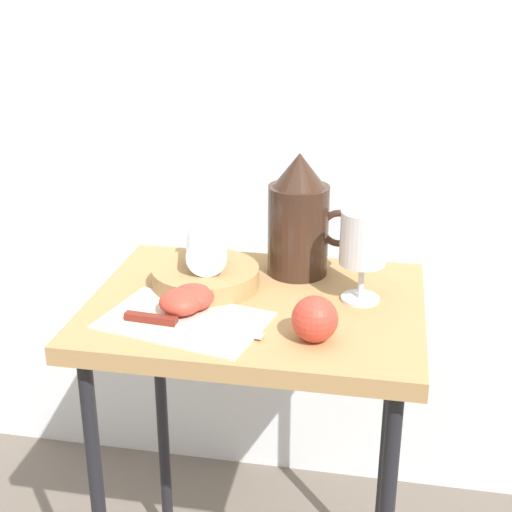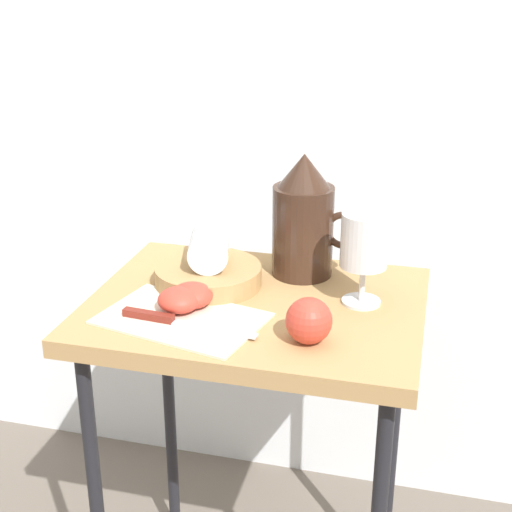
% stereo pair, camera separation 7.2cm
% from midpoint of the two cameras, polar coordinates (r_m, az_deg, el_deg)
% --- Properties ---
extents(curtain_drape, '(2.40, 0.03, 2.06)m').
position_cam_midpoint_polar(curtain_drape, '(1.58, 1.99, 14.99)').
color(curtain_drape, white).
rests_on(curtain_drape, ground_plane).
extents(table, '(0.55, 0.42, 0.70)m').
position_cam_midpoint_polar(table, '(1.25, -1.68, -6.81)').
color(table, '#AD8451').
rests_on(table, ground_plane).
extents(linen_napkin, '(0.28, 0.21, 0.00)m').
position_cam_midpoint_polar(linen_napkin, '(1.15, -7.41, -5.04)').
color(linen_napkin, beige).
rests_on(linen_napkin, table).
extents(basket_tray, '(0.18, 0.18, 0.03)m').
position_cam_midpoint_polar(basket_tray, '(1.26, -5.58, -1.65)').
color(basket_tray, '#AD8451').
rests_on(basket_tray, table).
extents(pitcher, '(0.16, 0.11, 0.22)m').
position_cam_midpoint_polar(pitcher, '(1.29, 1.75, 2.33)').
color(pitcher, '#382319').
rests_on(pitcher, table).
extents(wine_glass_upright, '(0.08, 0.08, 0.15)m').
position_cam_midpoint_polar(wine_glass_upright, '(1.18, 6.63, 1.01)').
color(wine_glass_upright, silver).
rests_on(wine_glass_upright, table).
extents(wine_glass_tipped_near, '(0.10, 0.16, 0.07)m').
position_cam_midpoint_polar(wine_glass_tipped_near, '(1.25, -5.57, 0.62)').
color(wine_glass_tipped_near, silver).
rests_on(wine_glass_tipped_near, basket_tray).
extents(apple_half_left, '(0.07, 0.07, 0.04)m').
position_cam_midpoint_polar(apple_half_left, '(1.18, -6.73, -3.22)').
color(apple_half_left, '#CC3D2D').
rests_on(apple_half_left, linen_napkin).
extents(apple_half_right, '(0.07, 0.07, 0.04)m').
position_cam_midpoint_polar(apple_half_right, '(1.16, -7.65, -3.59)').
color(apple_half_right, '#CC3D2D').
rests_on(apple_half_right, linen_napkin).
extents(apple_whole, '(0.07, 0.07, 0.07)m').
position_cam_midpoint_polar(apple_whole, '(1.07, 2.67, -4.95)').
color(apple_whole, '#CC3D2D').
rests_on(apple_whole, table).
extents(knife, '(0.22, 0.04, 0.01)m').
position_cam_midpoint_polar(knife, '(1.13, -8.39, -5.16)').
color(knife, silver).
rests_on(knife, linen_napkin).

